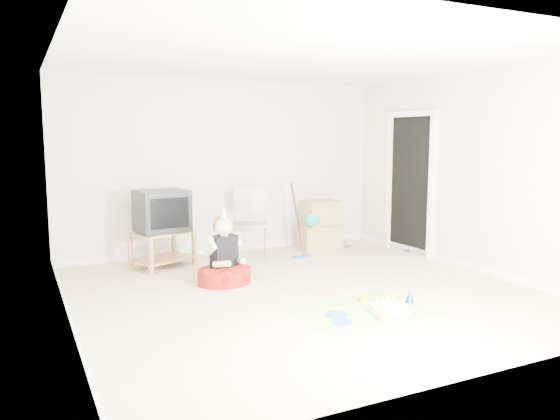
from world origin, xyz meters
name	(u,v)px	position (x,y,z in m)	size (l,w,h in m)	color
ground	(303,292)	(0.00, 0.00, 0.00)	(5.00, 5.00, 0.00)	beige
doorway_recess	(411,186)	(2.48, 1.20, 1.02)	(0.02, 0.90, 2.05)	black
tv_stand	(163,246)	(-1.13, 1.89, 0.29)	(0.92, 0.77, 0.49)	#966C44
crt_tv	(162,211)	(-1.13, 1.89, 0.77)	(0.65, 0.53, 0.56)	black
folding_chair	(250,224)	(0.11, 1.82, 0.51)	(0.61, 0.60, 1.05)	gray
cardboard_boxes	(320,227)	(1.34, 1.94, 0.37)	(0.65, 0.52, 0.77)	#A68250
floor_mop	(302,240)	(0.83, 1.59, 0.26)	(0.28, 0.36, 1.07)	blue
book_pile	(342,244)	(1.79, 2.01, 0.04)	(0.24, 0.28, 0.09)	#267433
seated_woman	(224,266)	(-0.67, 0.75, 0.21)	(0.80, 0.80, 0.96)	#9A160E
party_mat	(362,311)	(0.20, -0.88, 0.00)	(1.35, 0.98, 0.01)	#E93192
birthday_cake	(390,311)	(0.38, -1.09, 0.05)	(0.40, 0.35, 0.16)	silver
blue_plate_near	(336,315)	(-0.11, -0.88, 0.01)	(0.22, 0.22, 0.01)	blue
blue_plate_far	(342,322)	(-0.16, -1.07, 0.01)	(0.20, 0.20, 0.01)	blue
orange_cup_near	(363,298)	(0.39, -0.61, 0.04)	(0.06, 0.06, 0.07)	orange
orange_cup_far	(382,317)	(0.20, -1.21, 0.05)	(0.07, 0.07, 0.08)	orange
blue_party_hat	(410,296)	(0.82, -0.85, 0.07)	(0.09, 0.09, 0.14)	#163A9D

